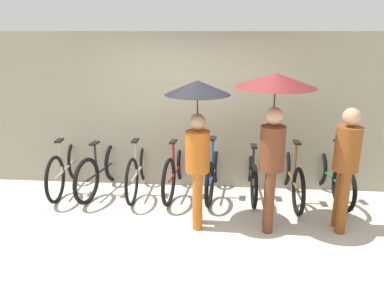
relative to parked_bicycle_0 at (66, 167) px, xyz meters
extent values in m
plane|color=beige|center=(2.14, -1.41, -0.38)|extent=(30.00, 30.00, 0.00)
cube|color=gray|center=(2.14, 0.37, 0.89)|extent=(12.28, 0.12, 2.55)
torus|color=black|center=(-0.03, 0.48, -0.01)|extent=(0.10, 0.74, 0.74)
torus|color=black|center=(0.03, -0.49, -0.01)|extent=(0.10, 0.74, 0.74)
cylinder|color=#A59E93|center=(0.00, -0.01, -0.01)|extent=(0.09, 0.97, 0.04)
cylinder|color=#A59E93|center=(0.01, -0.17, 0.24)|extent=(0.04, 0.04, 0.52)
cube|color=black|center=(0.01, -0.17, 0.52)|extent=(0.10, 0.20, 0.03)
cylinder|color=#A59E93|center=(-0.03, 0.48, 0.29)|extent=(0.04, 0.04, 0.60)
cylinder|color=#A59E93|center=(-0.03, 0.48, 0.59)|extent=(0.44, 0.05, 0.03)
torus|color=black|center=(0.70, 0.46, -0.02)|extent=(0.19, 0.72, 0.72)
torus|color=black|center=(0.52, -0.49, -0.02)|extent=(0.19, 0.72, 0.72)
cylinder|color=black|center=(0.61, -0.02, -0.02)|extent=(0.21, 0.95, 0.04)
cylinder|color=black|center=(0.58, -0.18, 0.23)|extent=(0.04, 0.04, 0.50)
cube|color=black|center=(0.58, -0.18, 0.49)|extent=(0.12, 0.21, 0.03)
cylinder|color=black|center=(0.70, 0.46, 0.30)|extent=(0.04, 0.04, 0.63)
cylinder|color=black|center=(0.70, 0.46, 0.61)|extent=(0.44, 0.11, 0.03)
torus|color=black|center=(1.23, 0.52, -0.02)|extent=(0.05, 0.73, 0.73)
torus|color=black|center=(1.22, -0.47, -0.02)|extent=(0.05, 0.73, 0.73)
cylinder|color=#A59E93|center=(1.22, 0.03, -0.02)|extent=(0.04, 0.99, 0.04)
cylinder|color=#A59E93|center=(1.22, -0.15, 0.25)|extent=(0.04, 0.04, 0.54)
cube|color=black|center=(1.22, -0.15, 0.54)|extent=(0.09, 0.20, 0.03)
cylinder|color=#A59E93|center=(1.23, 0.52, 0.34)|extent=(0.04, 0.04, 0.72)
cylinder|color=#A59E93|center=(1.23, 0.52, 0.71)|extent=(0.44, 0.03, 0.03)
torus|color=black|center=(1.89, 0.56, -0.02)|extent=(0.14, 0.74, 0.74)
torus|color=black|center=(1.78, -0.45, -0.02)|extent=(0.14, 0.74, 0.74)
cylinder|color=maroon|center=(1.83, 0.05, -0.02)|extent=(0.14, 1.01, 0.04)
cylinder|color=maroon|center=(1.82, -0.12, 0.25)|extent=(0.04, 0.04, 0.53)
cube|color=black|center=(1.82, -0.12, 0.53)|extent=(0.11, 0.21, 0.03)
cylinder|color=maroon|center=(1.89, 0.56, 0.31)|extent=(0.04, 0.04, 0.66)
cylinder|color=maroon|center=(1.89, 0.56, 0.64)|extent=(0.44, 0.07, 0.03)
torus|color=black|center=(2.49, 0.51, -0.04)|extent=(0.13, 0.70, 0.70)
torus|color=black|center=(2.40, -0.44, -0.04)|extent=(0.13, 0.70, 0.70)
cylinder|color=#19478C|center=(2.45, 0.03, -0.04)|extent=(0.13, 0.95, 0.04)
cylinder|color=#19478C|center=(2.43, -0.13, 0.27)|extent=(0.04, 0.04, 0.62)
cube|color=black|center=(2.43, -0.13, 0.60)|extent=(0.11, 0.21, 0.03)
cylinder|color=#19478C|center=(2.49, 0.51, 0.29)|extent=(0.04, 0.04, 0.66)
cylinder|color=#19478C|center=(2.49, 0.51, 0.62)|extent=(0.44, 0.07, 0.03)
torus|color=black|center=(3.05, 0.55, -0.05)|extent=(0.06, 0.67, 0.67)
torus|color=black|center=(3.06, -0.43, -0.05)|extent=(0.06, 0.67, 0.67)
cylinder|color=black|center=(3.06, 0.06, -0.05)|extent=(0.05, 0.99, 0.04)
cylinder|color=black|center=(3.06, -0.11, 0.21)|extent=(0.04, 0.04, 0.52)
cube|color=black|center=(3.06, -0.11, 0.48)|extent=(0.09, 0.20, 0.03)
cylinder|color=black|center=(3.05, 0.55, 0.33)|extent=(0.04, 0.04, 0.75)
cylinder|color=black|center=(3.05, 0.55, 0.70)|extent=(0.44, 0.03, 0.03)
torus|color=black|center=(3.66, 0.50, -0.03)|extent=(0.07, 0.70, 0.70)
torus|color=black|center=(3.68, -0.60, -0.03)|extent=(0.07, 0.70, 0.70)
cylinder|color=brown|center=(3.67, -0.05, -0.03)|extent=(0.05, 1.10, 0.04)
cylinder|color=brown|center=(3.67, -0.24, 0.27)|extent=(0.04, 0.04, 0.61)
cube|color=black|center=(3.67, -0.24, 0.60)|extent=(0.09, 0.20, 0.03)
cylinder|color=brown|center=(3.66, 0.50, 0.27)|extent=(0.04, 0.04, 0.61)
cylinder|color=brown|center=(3.66, 0.50, 0.58)|extent=(0.44, 0.04, 0.03)
torus|color=black|center=(4.20, 0.53, -0.02)|extent=(0.17, 0.72, 0.72)
torus|color=black|center=(4.35, -0.44, -0.02)|extent=(0.17, 0.72, 0.72)
cylinder|color=#19662D|center=(4.28, 0.04, -0.02)|extent=(0.19, 0.98, 0.04)
cylinder|color=#19662D|center=(4.31, -0.13, 0.27)|extent=(0.04, 0.04, 0.59)
cube|color=black|center=(4.31, -0.13, 0.59)|extent=(0.12, 0.21, 0.03)
cylinder|color=#19662D|center=(4.20, 0.53, 0.33)|extent=(0.04, 0.04, 0.72)
cylinder|color=#19662D|center=(4.20, 0.53, 0.69)|extent=(0.44, 0.09, 0.03)
cylinder|color=#B25619|center=(2.26, -1.15, 0.01)|extent=(0.13, 0.13, 0.79)
cylinder|color=#B25619|center=(2.25, -0.97, 0.01)|extent=(0.13, 0.13, 0.79)
cylinder|color=#B25619|center=(2.26, -1.06, 0.68)|extent=(0.32, 0.32, 0.54)
sphere|color=tan|center=(2.26, -1.06, 1.07)|extent=(0.21, 0.21, 0.21)
cylinder|color=#332D28|center=(2.24, -0.92, 1.05)|extent=(0.02, 0.02, 0.69)
cone|color=black|center=(2.24, -0.92, 1.49)|extent=(0.85, 0.85, 0.18)
cylinder|color=brown|center=(3.20, -1.15, 0.04)|extent=(0.13, 0.13, 0.85)
cylinder|color=brown|center=(3.21, -0.97, 0.04)|extent=(0.13, 0.13, 0.85)
cylinder|color=brown|center=(3.20, -1.06, 0.75)|extent=(0.32, 0.32, 0.58)
sphere|color=tan|center=(3.20, -1.06, 1.17)|extent=(0.22, 0.22, 0.22)
cylinder|color=#332D28|center=(3.21, -0.92, 1.14)|extent=(0.02, 0.02, 0.72)
cone|color=#591919|center=(3.21, -0.92, 1.59)|extent=(1.02, 1.02, 0.18)
cylinder|color=brown|center=(4.15, -1.09, 0.04)|extent=(0.13, 0.13, 0.84)
cylinder|color=brown|center=(4.15, -0.91, 0.04)|extent=(0.13, 0.13, 0.84)
cylinder|color=brown|center=(4.15, -1.00, 0.75)|extent=(0.32, 0.32, 0.57)
sphere|color=tan|center=(4.15, -1.00, 1.16)|extent=(0.22, 0.22, 0.22)
camera|label=1|loc=(2.56, -5.63, 2.17)|focal=35.00mm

